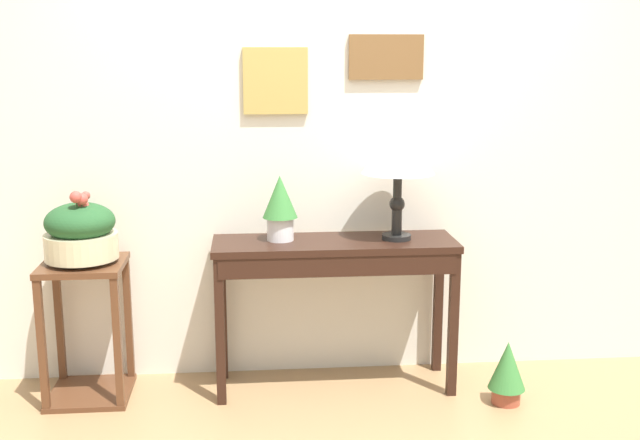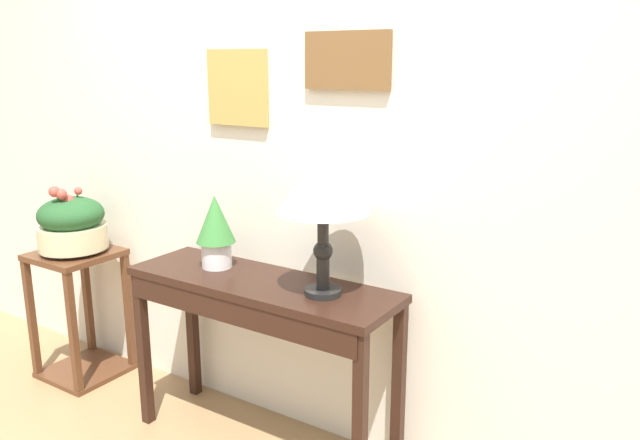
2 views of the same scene
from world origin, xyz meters
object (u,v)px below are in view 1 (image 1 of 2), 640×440
at_px(console_table, 335,264).
at_px(potted_plant_on_console, 280,205).
at_px(potted_plant_floor, 507,370).
at_px(table_lamp, 398,154).
at_px(pedestal_stand_left, 87,331).
at_px(planter_bowl_wide, 81,232).

xyz_separation_m(console_table, potted_plant_on_console, (-0.27, 0.05, 0.30)).
relative_size(potted_plant_on_console, potted_plant_floor, 1.01).
bearing_deg(table_lamp, potted_plant_on_console, 176.99).
bearing_deg(pedestal_stand_left, planter_bowl_wide, -64.38).
bearing_deg(table_lamp, console_table, -175.76).
bearing_deg(potted_plant_on_console, console_table, -11.18).
distance_m(potted_plant_on_console, pedestal_stand_left, 1.14).
distance_m(console_table, pedestal_stand_left, 1.27).
height_order(console_table, potted_plant_floor, console_table).
height_order(table_lamp, potted_plant_floor, table_lamp).
xyz_separation_m(pedestal_stand_left, potted_plant_floor, (2.05, -0.27, -0.17)).
xyz_separation_m(planter_bowl_wide, potted_plant_floor, (2.05, -0.27, -0.68)).
height_order(potted_plant_on_console, potted_plant_floor, potted_plant_on_console).
bearing_deg(pedestal_stand_left, potted_plant_floor, -7.49).
bearing_deg(pedestal_stand_left, potted_plant_on_console, 2.45).
bearing_deg(potted_plant_on_console, pedestal_stand_left, -177.55).
distance_m(potted_plant_on_console, potted_plant_floor, 1.38).
xyz_separation_m(console_table, planter_bowl_wide, (-1.23, 0.01, 0.19)).
distance_m(pedestal_stand_left, planter_bowl_wide, 0.50).
bearing_deg(console_table, potted_plant_on_console, 168.82).
relative_size(planter_bowl_wide, potted_plant_floor, 1.14).
height_order(pedestal_stand_left, planter_bowl_wide, planter_bowl_wide).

